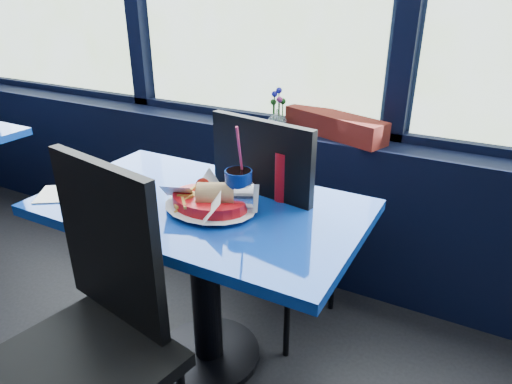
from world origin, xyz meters
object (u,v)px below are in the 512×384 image
at_px(chair_near_front, 91,321).
at_px(ketchup_bottle, 283,172).
at_px(planter_box, 334,125).
at_px(flower_vase, 277,117).
at_px(chair_near_back, 271,213).
at_px(near_table, 203,245).
at_px(soda_cup, 239,190).
at_px(food_basket, 212,200).

bearing_deg(chair_near_front, ketchup_bottle, 80.09).
bearing_deg(planter_box, flower_vase, -152.93).
bearing_deg(chair_near_back, planter_box, -87.75).
bearing_deg(flower_vase, planter_box, 6.93).
bearing_deg(planter_box, near_table, -83.18).
bearing_deg(chair_near_front, soda_cup, 83.83).
relative_size(near_table, flower_vase, 5.59).
bearing_deg(food_basket, ketchup_bottle, 47.53).
distance_m(chair_near_front, food_basket, 0.56).
distance_m(near_table, ketchup_bottle, 0.42).
height_order(flower_vase, ketchup_bottle, flower_vase).
relative_size(planter_box, ketchup_bottle, 2.21).
bearing_deg(ketchup_bottle, food_basket, -131.79).
relative_size(food_basket, ketchup_bottle, 1.26).
distance_m(near_table, soda_cup, 0.31).
bearing_deg(chair_near_back, soda_cup, 102.55).
bearing_deg(soda_cup, chair_near_back, 93.40).
xyz_separation_m(near_table, flower_vase, (-0.09, 0.83, 0.30)).
distance_m(near_table, chair_near_back, 0.34).
relative_size(ketchup_bottle, soda_cup, 0.77).
xyz_separation_m(chair_near_back, ketchup_bottle, (0.12, -0.14, 0.26)).
bearing_deg(chair_near_front, planter_box, 91.63).
distance_m(chair_near_back, flower_vase, 0.63).
height_order(near_table, soda_cup, soda_cup).
relative_size(planter_box, flower_vase, 2.56).
height_order(near_table, chair_near_front, chair_near_front).
height_order(chair_near_front, ketchup_bottle, chair_near_front).
relative_size(chair_near_front, food_basket, 3.34).
relative_size(near_table, ketchup_bottle, 4.82).
bearing_deg(food_basket, flower_vase, 100.06).
bearing_deg(near_table, planter_box, 76.68).
height_order(near_table, food_basket, food_basket).
distance_m(chair_near_front, soda_cup, 0.63).
xyz_separation_m(near_table, soda_cup, (0.16, 0.01, 0.26)).
distance_m(flower_vase, ketchup_bottle, 0.75).
relative_size(chair_near_back, flower_vase, 4.86).
bearing_deg(chair_near_front, chair_near_back, 90.44).
xyz_separation_m(chair_near_front, flower_vase, (-0.08, 1.39, 0.26)).
bearing_deg(flower_vase, ketchup_bottle, -62.30).
bearing_deg(near_table, flower_vase, 96.32).
xyz_separation_m(chair_near_front, ketchup_bottle, (0.27, 0.72, 0.26)).
bearing_deg(flower_vase, chair_near_front, -86.73).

